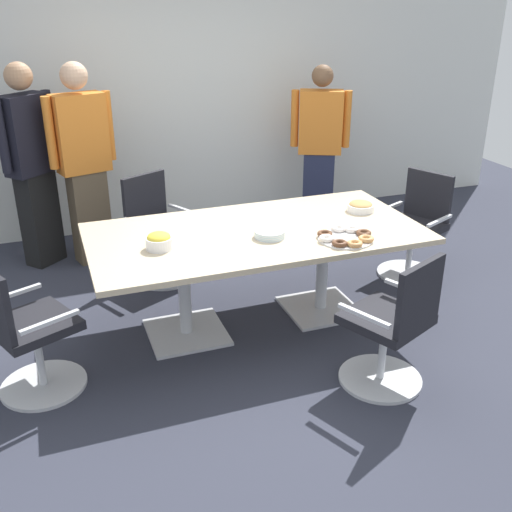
# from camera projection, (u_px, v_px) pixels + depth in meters

# --- Properties ---
(ground_plane) EXTENTS (10.00, 10.00, 0.01)m
(ground_plane) POSITION_uv_depth(u_px,v_px,m) (256.00, 321.00, 4.61)
(ground_plane) COLOR #2D303D
(back_wall) EXTENTS (8.00, 0.10, 2.80)m
(back_wall) POSITION_uv_depth(u_px,v_px,m) (176.00, 92.00, 6.10)
(back_wall) COLOR silver
(back_wall) RESTS_ON ground
(conference_table) EXTENTS (2.40, 1.20, 0.75)m
(conference_table) POSITION_uv_depth(u_px,v_px,m) (256.00, 247.00, 4.35)
(conference_table) COLOR #CCB793
(conference_table) RESTS_ON ground
(office_chair_0) EXTENTS (0.73, 0.73, 0.91)m
(office_chair_0) POSITION_uv_depth(u_px,v_px,m) (158.00, 234.00, 5.18)
(office_chair_0) COLOR silver
(office_chair_0) RESTS_ON ground
(office_chair_1) EXTENTS (0.72, 0.72, 0.91)m
(office_chair_1) POSITION_uv_depth(u_px,v_px,m) (27.00, 335.00, 3.64)
(office_chair_1) COLOR silver
(office_chair_1) RESTS_ON ground
(office_chair_2) EXTENTS (0.71, 0.71, 0.91)m
(office_chair_2) POSITION_uv_depth(u_px,v_px,m) (392.00, 329.00, 3.70)
(office_chair_2) COLOR silver
(office_chair_2) RESTS_ON ground
(office_chair_3) EXTENTS (0.71, 0.71, 0.91)m
(office_chair_3) POSITION_uv_depth(u_px,v_px,m) (415.00, 231.00, 5.24)
(office_chair_3) COLOR silver
(office_chair_3) RESTS_ON ground
(person_standing_0) EXTENTS (0.51, 0.46, 1.81)m
(person_standing_0) POSITION_uv_depth(u_px,v_px,m) (32.00, 163.00, 5.25)
(person_standing_0) COLOR black
(person_standing_0) RESTS_ON ground
(person_standing_1) EXTENTS (0.61, 0.34, 1.81)m
(person_standing_1) POSITION_uv_depth(u_px,v_px,m) (84.00, 162.00, 5.30)
(person_standing_1) COLOR brown
(person_standing_1) RESTS_ON ground
(person_standing_2) EXTENTS (0.59, 0.38, 1.69)m
(person_standing_2) POSITION_uv_depth(u_px,v_px,m) (320.00, 146.00, 6.18)
(person_standing_2) COLOR #232842
(person_standing_2) RESTS_ON ground
(snack_bowl_cookies) EXTENTS (0.21, 0.21, 0.08)m
(snack_bowl_cookies) POSITION_uv_depth(u_px,v_px,m) (361.00, 206.00, 4.68)
(snack_bowl_cookies) COLOR white
(snack_bowl_cookies) RESTS_ON conference_table
(snack_bowl_chips_yellow) EXTENTS (0.18, 0.18, 0.12)m
(snack_bowl_chips_yellow) POSITION_uv_depth(u_px,v_px,m) (159.00, 241.00, 3.98)
(snack_bowl_chips_yellow) COLOR white
(snack_bowl_chips_yellow) RESTS_ON conference_table
(donut_platter) EXTENTS (0.40, 0.40, 0.04)m
(donut_platter) POSITION_uv_depth(u_px,v_px,m) (346.00, 237.00, 4.14)
(donut_platter) COLOR white
(donut_platter) RESTS_ON conference_table
(plate_stack) EXTENTS (0.22, 0.22, 0.05)m
(plate_stack) POSITION_uv_depth(u_px,v_px,m) (270.00, 234.00, 4.18)
(plate_stack) COLOR white
(plate_stack) RESTS_ON conference_table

